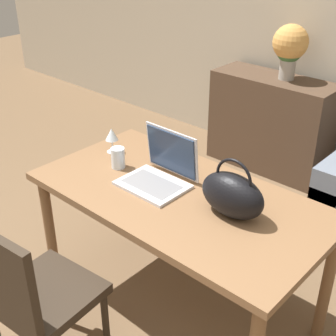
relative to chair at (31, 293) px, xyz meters
name	(u,v)px	position (x,y,z in m)	size (l,w,h in m)	color
dining_table	(179,208)	(0.20, 0.78, 0.17)	(1.53, 0.80, 0.77)	brown
chair	(31,293)	(0.00, 0.00, 0.00)	(0.48, 0.48, 0.91)	#2D2319
sideboard	(270,123)	(-0.34, 2.62, -0.10)	(1.05, 0.40, 0.83)	#4C3828
laptop	(162,169)	(0.05, 0.81, 0.33)	(0.35, 0.30, 0.27)	silver
drinking_glass	(118,158)	(-0.23, 0.76, 0.31)	(0.08, 0.08, 0.12)	silver
wine_glass	(112,135)	(-0.40, 0.87, 0.36)	(0.08, 0.08, 0.15)	silver
handbag	(232,195)	(0.51, 0.80, 0.36)	(0.33, 0.17, 0.29)	black
flower_vase	(290,46)	(-0.26, 2.65, 0.58)	(0.28, 0.28, 0.44)	#9E998E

